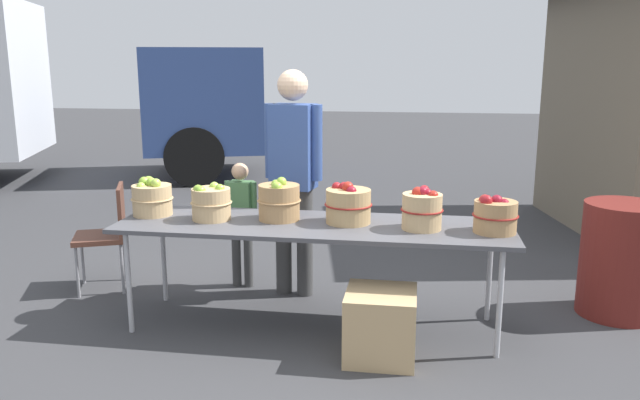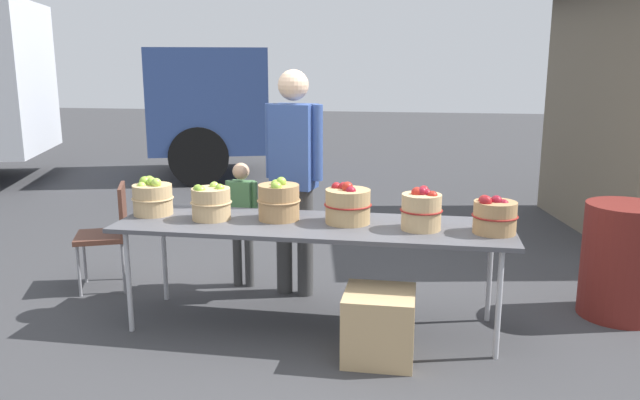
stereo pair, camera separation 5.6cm
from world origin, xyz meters
name	(u,v)px [view 1 (the left image)]	position (x,y,z in m)	size (l,w,h in m)	color
ground_plane	(313,325)	(0.00, 0.00, 0.00)	(40.00, 40.00, 0.00)	#38383A
market_table	(313,229)	(0.00, 0.00, 0.71)	(2.70, 0.76, 0.75)	#4C4C51
apple_basket_green_0	(152,198)	(-1.19, 0.07, 0.88)	(0.30, 0.30, 0.28)	tan
apple_basket_green_1	(211,203)	(-0.73, -0.01, 0.87)	(0.29, 0.29, 0.26)	tan
apple_basket_green_2	(279,201)	(-0.25, 0.07, 0.88)	(0.31, 0.31, 0.30)	#A87F51
apple_basket_red_0	(348,205)	(0.23, 0.06, 0.88)	(0.33, 0.33, 0.29)	tan
apple_basket_red_1	(422,210)	(0.73, -0.03, 0.88)	(0.28, 0.28, 0.29)	tan
apple_basket_red_2	(495,215)	(1.20, -0.05, 0.86)	(0.30, 0.30, 0.26)	#A87F51
vendor_adult	(293,165)	(-0.26, 0.61, 1.05)	(0.47, 0.29, 1.78)	#3F3F3F
child_customer	(241,215)	(-0.72, 0.71, 0.61)	(0.27, 0.15, 1.04)	#3F3F3F
folding_chair	(108,229)	(-1.78, 0.50, 0.51)	(0.52, 0.52, 0.86)	brown
trash_barrel	(621,260)	(2.19, 0.57, 0.42)	(0.57, 0.57, 0.84)	maroon
produce_crate	(381,325)	(0.50, -0.42, 0.22)	(0.44, 0.44, 0.44)	tan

